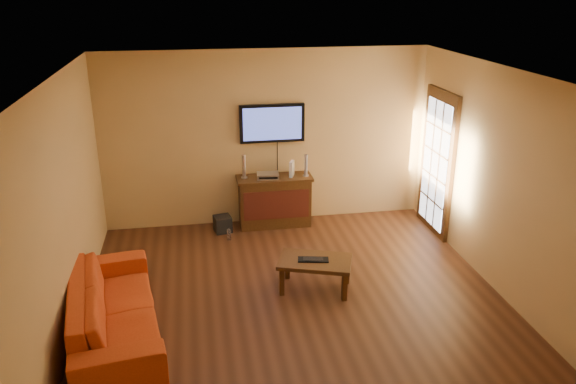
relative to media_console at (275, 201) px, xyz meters
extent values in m
plane|color=#3C1F10|center=(-0.09, -2.27, -0.40)|extent=(5.00, 5.00, 0.00)
plane|color=tan|center=(-0.09, 0.23, 0.95)|extent=(5.00, 0.00, 5.00)
plane|color=tan|center=(-2.59, -2.27, 0.95)|extent=(0.00, 5.00, 5.00)
plane|color=tan|center=(2.41, -2.27, 0.95)|extent=(0.00, 5.00, 5.00)
plane|color=white|center=(-0.09, -2.27, 2.30)|extent=(5.00, 5.00, 0.00)
cube|color=#3A210D|center=(2.37, -0.57, 0.65)|extent=(0.06, 1.02, 2.22)
cube|color=white|center=(2.34, -0.57, 0.65)|extent=(0.01, 0.79, 1.89)
cube|color=#3A210D|center=(0.00, 0.01, -0.02)|extent=(1.09, 0.41, 0.75)
cube|color=#331009|center=(0.00, -0.20, 0.01)|extent=(1.00, 0.02, 0.45)
cube|color=#3A210D|center=(0.00, 0.01, 0.37)|extent=(1.16, 0.44, 0.04)
cube|color=black|center=(0.00, 0.18, 1.19)|extent=(0.99, 0.07, 0.59)
cube|color=#3A4798|center=(0.00, 0.15, 1.19)|extent=(0.89, 0.01, 0.50)
cube|color=#3A210D|center=(0.20, -2.04, -0.02)|extent=(1.01, 0.79, 0.05)
cube|color=#3A210D|center=(-0.23, -2.11, -0.22)|extent=(0.06, 0.06, 0.36)
cube|color=#3A210D|center=(0.49, -2.36, -0.22)|extent=(0.06, 0.06, 0.36)
cube|color=#3A210D|center=(-0.10, -1.72, -0.22)|extent=(0.06, 0.06, 0.36)
cube|color=#3A210D|center=(0.62, -1.97, -0.22)|extent=(0.06, 0.06, 0.36)
imported|color=#CB4316|center=(-2.14, -2.62, 0.03)|extent=(0.97, 2.29, 0.87)
cylinder|color=silver|center=(-0.46, 0.04, 0.40)|extent=(0.10, 0.10, 0.02)
cylinder|color=silver|center=(-0.46, 0.04, 0.58)|extent=(0.06, 0.06, 0.35)
cylinder|color=silver|center=(0.49, -0.03, 0.40)|extent=(0.09, 0.09, 0.01)
cylinder|color=silver|center=(0.49, -0.03, 0.57)|extent=(0.05, 0.05, 0.33)
cube|color=silver|center=(-0.10, -0.02, 0.43)|extent=(0.35, 0.26, 0.08)
cube|color=white|center=(0.27, -0.01, 0.51)|extent=(0.11, 0.18, 0.24)
cube|color=black|center=(-0.83, -0.12, -0.28)|extent=(0.29, 0.29, 0.25)
cylinder|color=white|center=(-0.75, -0.43, -0.32)|extent=(0.06, 0.06, 0.16)
sphere|color=white|center=(-0.75, -0.43, -0.23)|extent=(0.03, 0.03, 0.03)
cube|color=black|center=(0.17, -2.05, 0.02)|extent=(0.40, 0.21, 0.02)
cube|color=black|center=(0.17, -2.05, 0.03)|extent=(0.26, 0.14, 0.01)
camera|label=1|loc=(-1.19, -8.04, 3.22)|focal=35.00mm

